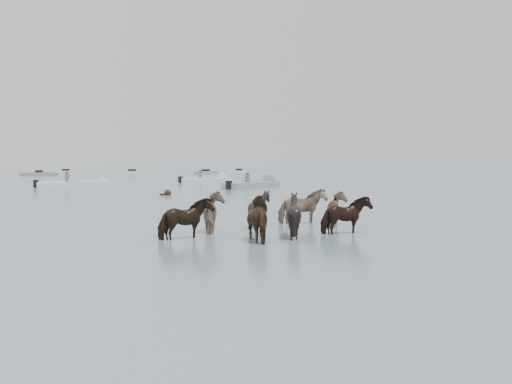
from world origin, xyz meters
TOP-DOWN VIEW (x-y plane):
  - ground at (0.00, 0.00)m, footprint 400.00×400.00m
  - pony_herd at (-0.03, 1.05)m, footprint 6.73×3.88m
  - swimming_pony at (6.50, 19.08)m, footprint 0.72×0.44m
  - motorboat_c at (6.52, 32.84)m, footprint 6.18×2.24m
  - motorboat_d at (16.76, 23.18)m, footprint 6.01×2.97m
  - motorboat_e at (20.60, 35.53)m, footprint 5.67×2.34m

SIDE VIEW (x-z plane):
  - ground at x=0.00m, z-range 0.00..0.00m
  - swimming_pony at x=6.50m, z-range -0.12..0.32m
  - motorboat_c at x=6.52m, z-range -0.74..1.18m
  - motorboat_d at x=16.76m, z-range -0.74..1.18m
  - motorboat_e at x=20.60m, z-range -0.73..1.19m
  - pony_herd at x=-0.03m, z-range -0.17..1.15m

